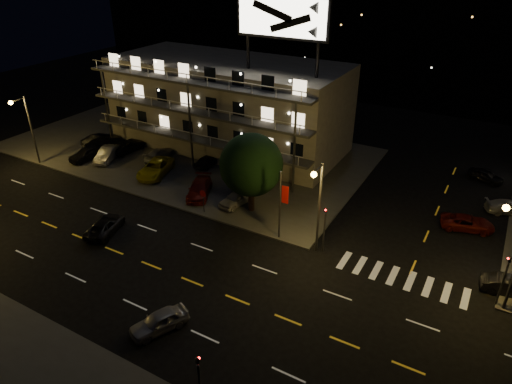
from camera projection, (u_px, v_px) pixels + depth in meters
The scene contains 28 objects.
ground at pixel (171, 273), 35.06m from camera, with size 140.00×140.00×0.00m, color black.
curb_nw at pixel (185, 149), 56.41m from camera, with size 44.00×24.00×0.15m, color #3B3B38.
motel at pixel (228, 104), 55.10m from camera, with size 28.00×13.80×18.10m.
hill_backdrop at pixel (376, 11), 84.72m from camera, with size 120.00×25.00×24.00m.
streetlight_nw at pixel (27, 124), 50.10m from camera, with size 0.44×1.92×8.00m.
streetlight_nc at pixel (318, 200), 35.06m from camera, with size 0.44×1.92×8.00m.
signal_nw at pixel (325, 225), 36.41m from camera, with size 0.20×0.27×4.60m.
signal_sw at pixel (199, 379), 23.42m from camera, with size 0.20×0.27×4.60m.
signal_ne at pixel (504, 276), 30.75m from camera, with size 0.27×0.20×4.60m.
banner_north at pixel (281, 204), 37.63m from camera, with size 0.83×0.16×6.40m.
stop_sign at pixel (203, 198), 42.10m from camera, with size 0.91×0.11×2.61m.
tree at pixel (251, 166), 41.15m from camera, with size 6.02×5.80×7.58m.
lot_car_0 at pixel (87, 153), 53.15m from camera, with size 1.77×4.41×1.50m, color black.
lot_car_1 at pixel (107, 154), 52.98m from camera, with size 1.58×4.53×1.49m, color gray.
lot_car_2 at pixel (155, 168), 49.54m from camera, with size 2.53×5.49×1.53m, color gold.
lot_car_3 at pixel (199, 189), 45.45m from camera, with size 2.00×4.92×1.43m, color #5C120D.
lot_car_4 at pixel (237, 198), 43.87m from camera, with size 1.59×3.95×1.35m, color gray.
lot_car_5 at pixel (101, 140), 56.62m from camera, with size 1.61×4.63×1.52m, color black.
lot_car_6 at pixel (127, 146), 55.37m from camera, with size 2.24×4.86×1.35m, color black.
lot_car_7 at pixel (159, 154), 53.37m from camera, with size 1.71×4.21×1.22m, color gray.
lot_car_8 at pixel (208, 161), 51.57m from camera, with size 1.51×3.76×1.28m, color black.
lot_car_9 at pixel (250, 179), 47.31m from camera, with size 1.64×4.69×1.55m, color #5C120D.
side_car_0 at pixel (511, 287), 32.71m from camera, with size 1.39×3.99×1.31m, color black.
side_car_1 at pixel (467, 223), 40.30m from camera, with size 2.09×4.53×1.26m, color #5C120D.
side_car_2 at pixel (509, 207), 42.77m from camera, with size 1.72×4.22×1.23m, color gray.
side_car_3 at pixel (486, 175), 48.63m from camera, with size 1.47×3.65×1.25m, color black.
road_car_east at pixel (159, 321), 29.66m from camera, with size 1.57×3.90×1.33m, color gray.
road_car_west at pixel (105, 226), 39.85m from camera, with size 2.07×4.49×1.25m, color black.
Camera 1 is at (19.47, -20.96, 22.19)m, focal length 32.00 mm.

